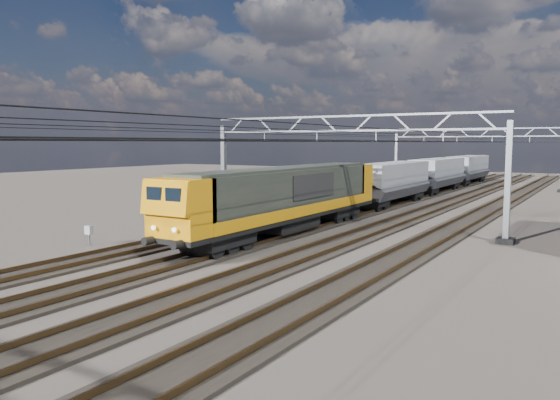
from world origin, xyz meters
The scene contains 13 objects.
ground centered at (0.00, 0.00, 0.00)m, with size 160.00×160.00×0.00m, color black.
track_outer_west centered at (-6.00, 0.00, 0.07)m, with size 2.60×140.00×0.30m.
track_loco centered at (-2.00, 0.00, 0.07)m, with size 2.60×140.00×0.30m.
track_inner_east centered at (2.00, 0.00, 0.07)m, with size 2.60×140.00×0.30m.
track_outer_east centered at (6.00, 0.00, 0.07)m, with size 2.60×140.00×0.30m.
catenary_gantry_mid centered at (0.00, 4.00, 3.91)m, with size 19.90×0.90×7.11m.
catenary_gantry_far centered at (0.00, 40.00, 3.91)m, with size 19.90×0.90×7.11m.
overhead_wires centered at (0.00, 8.00, 5.75)m, with size 12.03×140.00×0.53m.
locomotive centered at (-2.00, 0.16, 2.33)m, with size 2.76×21.10×3.62m.
hopper_wagon_lead centered at (-2.00, 17.86, 2.23)m, with size 3.38×13.00×3.25m.
hopper_wagon_mid centered at (-2.00, 32.06, 2.23)m, with size 3.38×13.00×3.25m.
hopper_wagon_third centered at (-2.00, 46.26, 2.23)m, with size 3.38×13.00×3.25m.
trackside_cabinet centered at (-8.96, -8.30, 0.83)m, with size 0.40×0.32×1.10m.
Camera 1 is at (14.32, -27.07, 5.41)m, focal length 35.00 mm.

